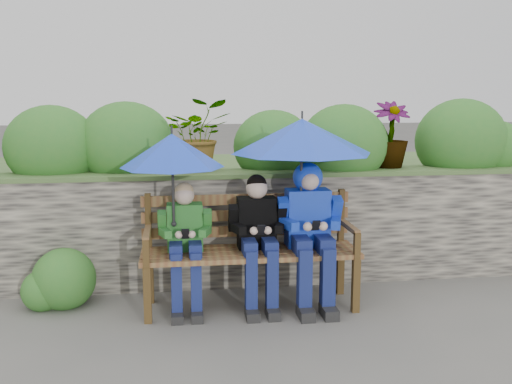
{
  "coord_description": "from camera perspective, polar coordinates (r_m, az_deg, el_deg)",
  "views": [
    {
      "loc": [
        -0.61,
        -4.3,
        1.71
      ],
      "look_at": [
        0.0,
        0.1,
        0.95
      ],
      "focal_mm": 40.0,
      "sensor_mm": 36.0,
      "label": 1
    }
  ],
  "objects": [
    {
      "name": "boy_middle",
      "position": [
        4.57,
        0.21,
        -4.19
      ],
      "size": [
        0.46,
        0.53,
        1.08
      ],
      "color": "black",
      "rests_on": "ground"
    },
    {
      "name": "ground",
      "position": [
        4.67,
        0.17,
        -11.78
      ],
      "size": [
        60.0,
        60.0,
        0.0
      ],
      "primitive_type": "plane",
      "color": "#565752",
      "rests_on": "ground"
    },
    {
      "name": "park_bench",
      "position": [
        4.66,
        -0.68,
        -5.06
      ],
      "size": [
        1.74,
        0.51,
        0.92
      ],
      "color": "#473318",
      "rests_on": "ground"
    },
    {
      "name": "garden_backdrop",
      "position": [
        6.04,
        -2.84,
        -0.86
      ],
      "size": [
        8.0,
        2.86,
        1.76
      ],
      "color": "#32302E",
      "rests_on": "ground"
    },
    {
      "name": "umbrella_left",
      "position": [
        4.41,
        -8.39,
        4.11
      ],
      "size": [
        0.8,
        0.8,
        0.79
      ],
      "color": "blue",
      "rests_on": "ground"
    },
    {
      "name": "boy_right",
      "position": [
        4.63,
        5.41,
        -3.01
      ],
      "size": [
        0.52,
        0.64,
        1.17
      ],
      "color": "#1A3BBB",
      "rests_on": "ground"
    },
    {
      "name": "umbrella_right",
      "position": [
        4.55,
        4.61,
        5.58
      ],
      "size": [
        1.14,
        1.14,
        0.87
      ],
      "color": "blue",
      "rests_on": "ground"
    },
    {
      "name": "boy_left",
      "position": [
        4.54,
        -7.09,
        -4.65
      ],
      "size": [
        0.42,
        0.49,
        1.03
      ],
      "color": "#1F6A1F",
      "rests_on": "ground"
    }
  ]
}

